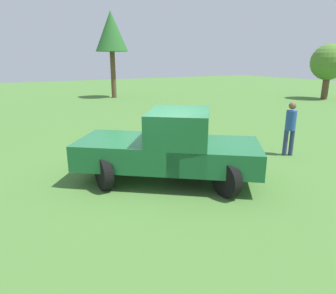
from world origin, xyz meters
TOP-DOWN VIEW (x-y plane):
  - ground_plane at (0.00, 0.00)m, footprint 80.00×80.00m
  - pickup_truck at (-0.17, -0.00)m, footprint 4.24×4.70m
  - person_bystander at (-0.20, -4.38)m, footprint 0.44×0.44m
  - tree_back_right at (8.26, -19.00)m, footprint 2.70×2.70m
  - tree_far_center at (17.46, -4.96)m, footprint 2.54×2.54m

SIDE VIEW (x-z plane):
  - ground_plane at x=0.00m, z-range 0.00..0.00m
  - pickup_truck at x=-0.17m, z-range 0.04..1.87m
  - person_bystander at x=-0.20m, z-range 0.12..1.86m
  - tree_back_right at x=8.26m, z-range 0.69..4.87m
  - tree_far_center at x=17.46m, z-range 1.72..8.35m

